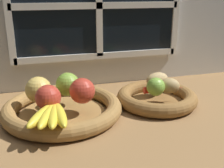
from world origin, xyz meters
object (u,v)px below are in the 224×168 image
apple_golden_left (38,90)px  lime_near (156,87)px  fruit_bowl_right (157,98)px  apple_red_front (48,98)px  banana_bunch_front (51,114)px  apple_green_back (68,84)px  chili_pepper (164,89)px  apple_red_right (82,91)px  potato_small (170,86)px  potato_back (157,80)px  fruit_bowl_left (63,109)px

apple_golden_left → lime_near: apple_golden_left is taller
fruit_bowl_right → apple_golden_left: (-37.98, 1.64, 6.33)cm
apple_red_front → banana_bunch_front: size_ratio=0.44×
apple_green_back → chili_pepper: 31.21cm
fruit_bowl_right → apple_red_right: bearing=-173.9°
chili_pepper → potato_small: bearing=-36.0°
apple_green_back → lime_near: apple_green_back is taller
apple_green_back → potato_small: apple_green_back is taller
apple_red_front → potato_back: size_ratio=0.86×
fruit_bowl_right → potato_back: potato_back is taller
banana_bunch_front → lime_near: size_ratio=2.82×
apple_red_right → apple_red_front: bearing=-167.7°
potato_back → lime_near: (-4.14, -7.47, 0.37)cm
banana_bunch_front → potato_back: bearing=22.7°
apple_green_back → apple_red_front: apple_green_back is taller
potato_small → apple_golden_left: bearing=173.7°
fruit_bowl_right → lime_near: lime_near is taller
potato_back → potato_small: bearing=-81.0°
apple_green_back → banana_bunch_front: (-6.62, -16.12, -2.23)cm
apple_green_back → fruit_bowl_left: bearing=-118.9°
potato_small → fruit_bowl_left: bearing=175.2°
fruit_bowl_left → apple_red_right: (5.69, -2.75, 6.27)cm
fruit_bowl_left → potato_small: (34.28, -2.89, 4.98)cm
fruit_bowl_left → banana_bunch_front: (-4.14, -11.62, 3.95)cm
apple_red_right → lime_near: size_ratio=1.30×
fruit_bowl_left → chili_pepper: size_ratio=2.65×
fruit_bowl_left → apple_red_right: apple_red_right is taller
apple_green_back → apple_golden_left: size_ratio=0.96×
lime_near → chili_pepper: lime_near is taller
fruit_bowl_right → chili_pepper: (1.55, -1.75, 3.58)cm
potato_back → potato_small: same height
apple_red_right → potato_back: (27.51, 6.71, -1.25)cm
fruit_bowl_right → potato_small: bearing=-45.0°
fruit_bowl_right → lime_near: 6.82cm
potato_back → lime_near: lime_near is taller
apple_golden_left → banana_bunch_front: apple_golden_left is taller
potato_back → chili_pepper: size_ratio=0.61×
fruit_bowl_left → apple_green_back: (2.48, 4.50, 6.18)cm
apple_green_back → apple_golden_left: 9.51cm
apple_red_right → chili_pepper: bearing=2.1°
banana_bunch_front → lime_near: lime_near is taller
lime_near → potato_small: bearing=6.7°
potato_back → banana_bunch_front: bearing=-157.3°
fruit_bowl_left → lime_near: lime_near is taller
apple_green_back → lime_near: (26.58, -8.00, -0.80)cm
apple_red_right → chili_pepper: 27.40cm
banana_bunch_front → fruit_bowl_right: bearing=18.1°
fruit_bowl_left → potato_back: 33.81cm
fruit_bowl_right → apple_green_back: 29.90cm
apple_green_back → banana_bunch_front: 17.57cm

